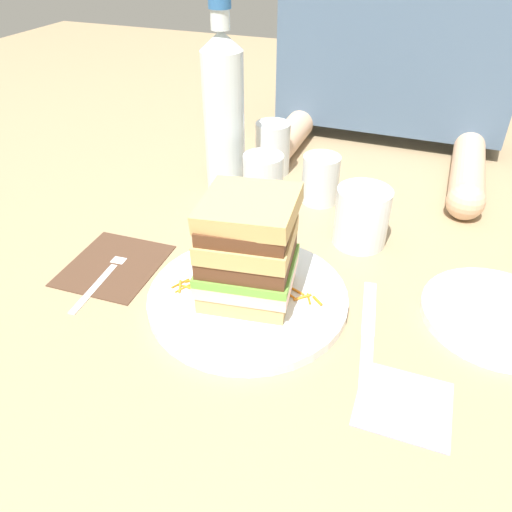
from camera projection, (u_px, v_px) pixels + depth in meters
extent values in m
plane|color=#9E8460|center=(245.00, 292.00, 0.67)|extent=(3.00, 3.00, 0.00)
cylinder|color=white|center=(248.00, 297.00, 0.65)|extent=(0.26, 0.26, 0.01)
cube|color=tan|center=(248.00, 286.00, 0.64)|extent=(0.13, 0.12, 0.02)
cube|color=beige|center=(248.00, 274.00, 0.63)|extent=(0.13, 0.12, 0.02)
cube|color=#6BA83D|center=(248.00, 265.00, 0.62)|extent=(0.13, 0.12, 0.01)
cube|color=#56331E|center=(247.00, 254.00, 0.61)|extent=(0.12, 0.12, 0.02)
cube|color=tan|center=(247.00, 239.00, 0.59)|extent=(0.13, 0.12, 0.02)
cube|color=#56331E|center=(247.00, 225.00, 0.58)|extent=(0.12, 0.11, 0.02)
cube|color=tan|center=(249.00, 208.00, 0.57)|extent=(0.12, 0.11, 0.03)
cylinder|color=orange|center=(196.00, 293.00, 0.64)|extent=(0.01, 0.02, 0.00)
cylinder|color=orange|center=(185.00, 287.00, 0.65)|extent=(0.02, 0.03, 0.00)
cylinder|color=orange|center=(191.00, 287.00, 0.65)|extent=(0.03, 0.01, 0.00)
cylinder|color=orange|center=(192.00, 281.00, 0.66)|extent=(0.02, 0.01, 0.00)
cylinder|color=orange|center=(194.00, 290.00, 0.65)|extent=(0.03, 0.01, 0.00)
cylinder|color=orange|center=(180.00, 283.00, 0.66)|extent=(0.02, 0.03, 0.00)
cylinder|color=orange|center=(180.00, 286.00, 0.65)|extent=(0.01, 0.02, 0.00)
cylinder|color=orange|center=(209.00, 287.00, 0.65)|extent=(0.03, 0.01, 0.00)
cylinder|color=orange|center=(205.00, 286.00, 0.65)|extent=(0.02, 0.02, 0.00)
cylinder|color=orange|center=(297.00, 291.00, 0.65)|extent=(0.02, 0.01, 0.00)
cylinder|color=orange|center=(289.00, 295.00, 0.64)|extent=(0.03, 0.02, 0.00)
cylinder|color=orange|center=(317.00, 301.00, 0.63)|extent=(0.02, 0.02, 0.00)
cylinder|color=orange|center=(310.00, 297.00, 0.64)|extent=(0.01, 0.02, 0.00)
cylinder|color=orange|center=(303.00, 297.00, 0.64)|extent=(0.02, 0.02, 0.00)
cube|color=#4C3323|center=(114.00, 265.00, 0.72)|extent=(0.13, 0.15, 0.00)
cube|color=silver|center=(94.00, 286.00, 0.67)|extent=(0.02, 0.11, 0.00)
cube|color=silver|center=(117.00, 260.00, 0.72)|extent=(0.02, 0.02, 0.00)
cylinder|color=silver|center=(131.00, 251.00, 0.74)|extent=(0.01, 0.04, 0.00)
cylinder|color=silver|center=(128.00, 250.00, 0.74)|extent=(0.01, 0.04, 0.00)
cylinder|color=silver|center=(124.00, 249.00, 0.74)|extent=(0.01, 0.04, 0.00)
cylinder|color=silver|center=(121.00, 249.00, 0.74)|extent=(0.01, 0.04, 0.00)
cube|color=silver|center=(366.00, 364.00, 0.56)|extent=(0.03, 0.10, 0.00)
cube|color=silver|center=(369.00, 307.00, 0.64)|extent=(0.03, 0.11, 0.00)
cylinder|color=white|center=(362.00, 217.00, 0.74)|extent=(0.08, 0.08, 0.09)
cylinder|color=orange|center=(360.00, 227.00, 0.75)|extent=(0.08, 0.08, 0.06)
cylinder|color=silver|center=(224.00, 125.00, 0.84)|extent=(0.07, 0.07, 0.24)
cone|color=silver|center=(221.00, 40.00, 0.76)|extent=(0.07, 0.07, 0.03)
cylinder|color=silver|center=(220.00, 19.00, 0.74)|extent=(0.03, 0.03, 0.03)
cylinder|color=#2D66A8|center=(220.00, 3.00, 0.73)|extent=(0.03, 0.03, 0.01)
cylinder|color=silver|center=(273.00, 148.00, 0.94)|extent=(0.07, 0.07, 0.10)
cylinder|color=silver|center=(320.00, 179.00, 0.85)|extent=(0.06, 0.06, 0.08)
cylinder|color=silver|center=(263.00, 183.00, 0.83)|extent=(0.07, 0.07, 0.10)
cylinder|color=white|center=(497.00, 316.00, 0.62)|extent=(0.19, 0.19, 0.01)
cube|color=pink|center=(404.00, 404.00, 0.52)|extent=(0.10, 0.09, 0.00)
cylinder|color=#DBAD89|center=(283.00, 144.00, 1.01)|extent=(0.06, 0.24, 0.06)
cylinder|color=#DBAD89|center=(468.00, 171.00, 0.90)|extent=(0.06, 0.24, 0.06)
sphere|color=#DBAD89|center=(263.00, 168.00, 0.92)|extent=(0.06, 0.06, 0.06)
sphere|color=#DBAD89|center=(466.00, 201.00, 0.81)|extent=(0.06, 0.06, 0.06)
cube|color=slate|center=(400.00, 29.00, 0.98)|extent=(0.48, 0.11, 0.40)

